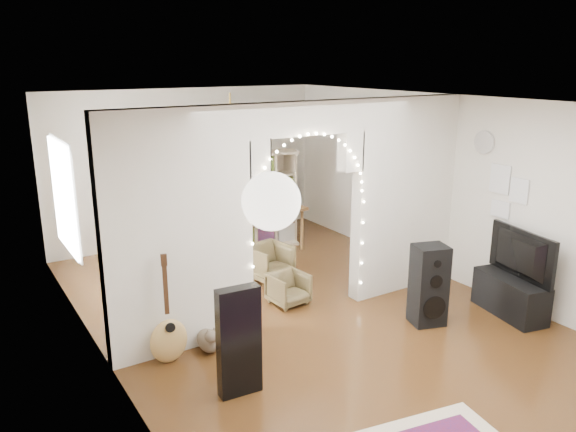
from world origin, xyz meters
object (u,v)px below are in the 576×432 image
acoustic_guitar (168,324)px  dining_chair_right (288,288)px  media_console (510,296)px  bookcase (251,200)px  floor_speaker (429,285)px  dining_table (266,212)px  dining_chair_left (269,262)px

acoustic_guitar → dining_chair_right: 2.00m
media_console → bookcase: bookcase is taller
floor_speaker → dining_table: 3.46m
floor_speaker → dining_chair_left: (-0.92, 2.29, -0.24)m
dining_chair_right → floor_speaker: bearing=-56.2°
acoustic_guitar → dining_chair_left: (2.12, 1.49, -0.19)m
media_console → dining_chair_left: bearing=138.7°
acoustic_guitar → dining_chair_right: size_ratio=2.21×
floor_speaker → dining_chair_right: size_ratio=2.13×
floor_speaker → dining_table: (-0.30, 3.44, 0.18)m
bookcase → media_console: bearing=-56.7°
acoustic_guitar → media_console: acoustic_guitar is taller
media_console → dining_chair_left: size_ratio=1.70×
dining_table → dining_chair_left: bearing=-123.5°
floor_speaker → dining_chair_right: (-1.15, 1.40, -0.29)m
floor_speaker → dining_chair_right: floor_speaker is taller
media_console → bookcase: 4.46m
acoustic_guitar → dining_chair_left: acoustic_guitar is taller
media_console → dining_chair_right: 2.86m
media_console → bookcase: (-1.48, 4.17, 0.58)m
media_console → acoustic_guitar: bearing=175.8°
bookcase → dining_chair_right: bookcase is taller
dining_chair_right → dining_chair_left: bearing=70.3°
bookcase → dining_table: bookcase is taller
bookcase → floor_speaker: bearing=-70.2°
dining_chair_right → acoustic_guitar: bearing=-167.9°
media_console → bookcase: bearing=121.5°
bookcase → dining_chair_right: bearing=-93.7°
floor_speaker → media_console: 1.18m
dining_chair_left → dining_chair_right: dining_chair_left is taller
acoustic_guitar → bookcase: size_ratio=0.63×
dining_table → acoustic_guitar: bearing=-141.2°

